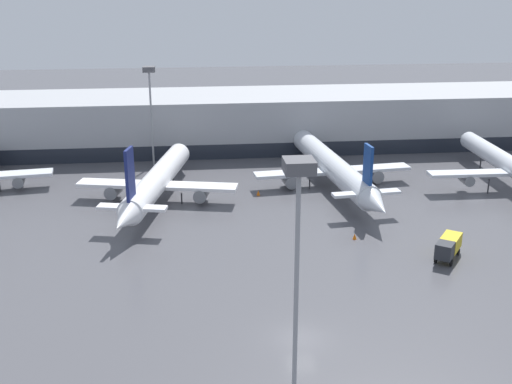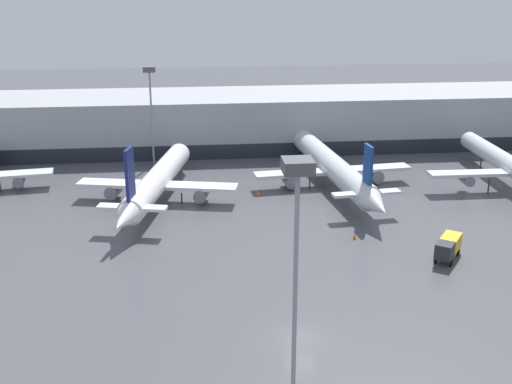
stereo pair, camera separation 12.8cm
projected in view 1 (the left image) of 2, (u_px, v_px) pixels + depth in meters
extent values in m
plane|color=#4C4C51|center=(301.00, 338.00, 52.64)|extent=(320.00, 320.00, 0.00)
cube|color=#9EA0A5|center=(239.00, 120.00, 109.48)|extent=(160.00, 16.00, 9.00)
cube|color=#1E232D|center=(243.00, 151.00, 102.98)|extent=(156.80, 0.10, 2.40)
cylinder|color=silver|center=(512.00, 167.00, 87.81)|extent=(3.17, 30.31, 2.62)
cone|color=silver|center=(465.00, 138.00, 103.42)|extent=(2.54, 2.92, 2.49)
cylinder|color=slate|center=(466.00, 179.00, 86.97)|extent=(1.49, 2.64, 1.44)
cylinder|color=#2D2D33|center=(481.00, 162.00, 97.78)|extent=(0.20, 0.20, 2.01)
cylinder|color=#2D2D33|center=(488.00, 186.00, 86.77)|extent=(0.20, 0.20, 2.01)
cylinder|color=slate|center=(19.00, 180.00, 88.49)|extent=(1.92, 3.24, 1.53)
cylinder|color=#2D2D33|center=(0.00, 187.00, 87.52)|extent=(0.20, 0.20, 1.42)
cylinder|color=silver|center=(331.00, 165.00, 90.12)|extent=(6.17, 29.24, 3.23)
cone|color=silver|center=(300.00, 137.00, 105.21)|extent=(3.41, 3.85, 3.07)
cone|color=silver|center=(377.00, 206.00, 74.43)|extent=(3.39, 5.12, 2.91)
cube|color=silver|center=(333.00, 171.00, 89.66)|extent=(22.50, 4.84, 0.44)
cube|color=silver|center=(366.00, 193.00, 77.65)|extent=(8.60, 2.30, 0.35)
cube|color=navy|center=(368.00, 167.00, 76.57)|extent=(0.59, 2.35, 5.37)
cylinder|color=slate|center=(290.00, 180.00, 88.76)|extent=(2.06, 3.01, 1.78)
cylinder|color=slate|center=(375.00, 175.00, 91.20)|extent=(2.06, 3.01, 1.78)
cylinder|color=#2D2D33|center=(312.00, 161.00, 99.55)|extent=(0.20, 0.20, 1.32)
cylinder|color=#2D2D33|center=(310.00, 184.00, 88.77)|extent=(0.20, 0.20, 1.32)
cylinder|color=#2D2D33|center=(358.00, 181.00, 90.16)|extent=(0.20, 0.20, 1.32)
cylinder|color=white|center=(158.00, 179.00, 83.74)|extent=(8.39, 25.21, 3.10)
cone|color=white|center=(182.00, 151.00, 97.15)|extent=(3.60, 3.95, 2.94)
cone|color=white|center=(123.00, 221.00, 69.74)|extent=(3.71, 5.13, 2.79)
cube|color=white|center=(157.00, 185.00, 83.35)|extent=(21.08, 7.21, 0.44)
cube|color=white|center=(132.00, 208.00, 72.77)|extent=(8.12, 3.23, 0.35)
cube|color=navy|center=(130.00, 176.00, 71.54)|extent=(0.89, 2.53, 6.32)
cylinder|color=slate|center=(114.00, 190.00, 84.26)|extent=(2.32, 3.36, 1.70)
cylinder|color=slate|center=(202.00, 194.00, 83.05)|extent=(2.32, 3.36, 1.70)
cylinder|color=#2D2D33|center=(173.00, 176.00, 92.10)|extent=(0.20, 0.20, 1.45)
cylinder|color=#2D2D33|center=(131.00, 197.00, 83.59)|extent=(0.20, 0.20, 1.45)
cylinder|color=#2D2D33|center=(182.00, 199.00, 82.90)|extent=(0.20, 0.20, 1.45)
cube|color=gold|center=(451.00, 242.00, 67.56)|extent=(3.19, 3.48, 1.56)
cube|color=#26282D|center=(445.00, 251.00, 65.54)|extent=(2.43, 2.47, 1.62)
cylinder|color=black|center=(451.00, 263.00, 65.49)|extent=(0.61, 0.71, 0.70)
cylinder|color=black|center=(436.00, 260.00, 66.22)|extent=(0.61, 0.71, 0.70)
cylinder|color=black|center=(458.00, 252.00, 68.00)|extent=(0.61, 0.71, 0.70)
cylinder|color=black|center=(443.00, 249.00, 68.73)|extent=(0.61, 0.71, 0.70)
cone|color=orange|center=(258.00, 193.00, 86.24)|extent=(0.50, 0.50, 0.69)
cone|color=orange|center=(355.00, 236.00, 72.05)|extent=(0.47, 0.47, 0.65)
cylinder|color=gray|center=(152.00, 120.00, 97.51)|extent=(0.30, 0.30, 14.44)
cube|color=#4C4C51|center=(149.00, 69.00, 95.03)|extent=(1.80, 1.80, 0.80)
cylinder|color=gray|center=(296.00, 305.00, 40.14)|extent=(0.30, 0.30, 17.43)
cube|color=#4C4C51|center=(299.00, 166.00, 37.18)|extent=(1.80, 1.80, 0.80)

